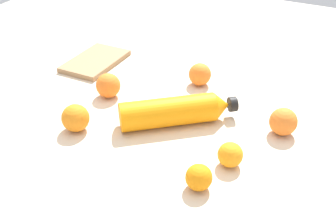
% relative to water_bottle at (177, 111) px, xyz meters
% --- Properties ---
extents(ground_plane, '(2.40, 2.40, 0.00)m').
position_rel_water_bottle_xyz_m(ground_plane, '(0.03, 0.03, -0.04)').
color(ground_plane, beige).
extents(water_bottle, '(0.25, 0.29, 0.08)m').
position_rel_water_bottle_xyz_m(water_bottle, '(0.00, 0.00, 0.00)').
color(water_bottle, orange).
rests_on(water_bottle, ground_plane).
extents(orange_0, '(0.07, 0.07, 0.07)m').
position_rel_water_bottle_xyz_m(orange_0, '(-0.23, -0.03, -0.00)').
color(orange_0, orange).
rests_on(orange_0, ground_plane).
extents(orange_1, '(0.07, 0.07, 0.07)m').
position_rel_water_bottle_xyz_m(orange_1, '(-0.04, -0.25, -0.00)').
color(orange_1, orange).
rests_on(orange_1, ground_plane).
extents(orange_2, '(0.06, 0.06, 0.06)m').
position_rel_water_bottle_xyz_m(orange_2, '(0.21, 0.16, -0.01)').
color(orange_2, orange).
rests_on(orange_2, ground_plane).
extents(orange_3, '(0.06, 0.06, 0.06)m').
position_rel_water_bottle_xyz_m(orange_3, '(0.10, 0.19, -0.01)').
color(orange_3, orange).
rests_on(orange_3, ground_plane).
extents(orange_4, '(0.07, 0.07, 0.07)m').
position_rel_water_bottle_xyz_m(orange_4, '(-0.08, 0.27, -0.00)').
color(orange_4, orange).
rests_on(orange_4, ground_plane).
extents(orange_5, '(0.07, 0.07, 0.07)m').
position_rel_water_bottle_xyz_m(orange_5, '(0.15, -0.23, -0.00)').
color(orange_5, orange).
rests_on(orange_5, ground_plane).
extents(cutting_board, '(0.23, 0.15, 0.02)m').
position_rel_water_bottle_xyz_m(cutting_board, '(-0.20, -0.41, -0.03)').
color(cutting_board, '#99724C').
rests_on(cutting_board, ground_plane).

